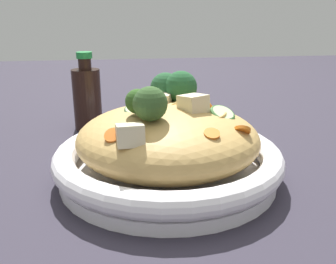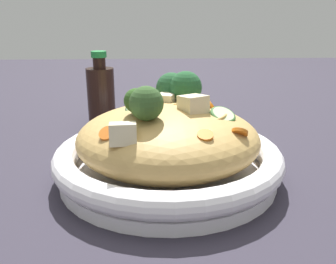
{
  "view_description": "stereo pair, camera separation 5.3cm",
  "coord_description": "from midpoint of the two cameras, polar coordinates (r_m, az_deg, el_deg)",
  "views": [
    {
      "loc": [
        0.5,
        -0.08,
        0.24
      ],
      "look_at": [
        0.0,
        0.0,
        0.07
      ],
      "focal_mm": 38.83,
      "sensor_mm": 36.0,
      "label": 1
    },
    {
      "loc": [
        0.5,
        -0.02,
        0.24
      ],
      "look_at": [
        0.0,
        0.0,
        0.07
      ],
      "focal_mm": 38.83,
      "sensor_mm": 36.0,
      "label": 2
    }
  ],
  "objects": [
    {
      "name": "zucchini_slices",
      "position": [
        0.52,
        4.84,
        3.26
      ],
      "size": [
        0.08,
        0.17,
        0.02
      ],
      "color": "beige",
      "rests_on": "serving_bowl"
    },
    {
      "name": "ground_plane",
      "position": [
        0.55,
        2.75,
        -7.05
      ],
      "size": [
        3.0,
        3.0,
        0.0
      ],
      "primitive_type": "plane",
      "color": "#2C2834"
    },
    {
      "name": "carrot_coins",
      "position": [
        0.52,
        5.39,
        2.54
      ],
      "size": [
        0.19,
        0.2,
        0.03
      ],
      "color": "orange",
      "rests_on": "serving_bowl"
    },
    {
      "name": "noodle_heap",
      "position": [
        0.53,
        2.87,
        -0.95
      ],
      "size": [
        0.27,
        0.27,
        0.09
      ],
      "color": "tan",
      "rests_on": "serving_bowl"
    },
    {
      "name": "broccoli_florets",
      "position": [
        0.55,
        2.83,
        6.16
      ],
      "size": [
        0.19,
        0.13,
        0.06
      ],
      "color": "#8CAA71",
      "rests_on": "serving_bowl"
    },
    {
      "name": "serving_bowl",
      "position": [
        0.54,
        2.79,
        -4.53
      ],
      "size": [
        0.34,
        0.34,
        0.05
      ],
      "color": "white",
      "rests_on": "ground_plane"
    },
    {
      "name": "chicken_chunks",
      "position": [
        0.49,
        2.66,
        2.83
      ],
      "size": [
        0.17,
        0.13,
        0.05
      ],
      "color": "beige",
      "rests_on": "serving_bowl"
    },
    {
      "name": "soy_sauce_bottle",
      "position": [
        0.79,
        -8.58,
        5.68
      ],
      "size": [
        0.06,
        0.06,
        0.16
      ],
      "color": "black",
      "rests_on": "ground_plane"
    }
  ]
}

